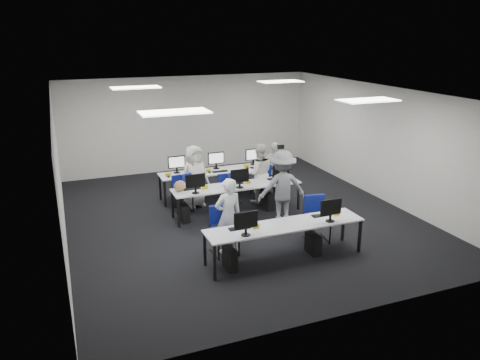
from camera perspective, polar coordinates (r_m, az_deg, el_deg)
name	(u,v)px	position (r m, az deg, el deg)	size (l,w,h in m)	color
room	(240,157)	(10.99, 0.00, 2.84)	(9.00, 9.02, 3.00)	black
ceiling_panels	(240,93)	(10.71, 0.00, 10.54)	(5.20, 4.60, 0.02)	white
desk_front	(285,227)	(9.19, 5.51, -5.71)	(3.20, 0.70, 0.73)	silver
desk_mid	(237,187)	(11.41, -0.37, -0.91)	(3.20, 0.70, 0.73)	silver
desk_back	(218,172)	(12.66, -2.65, 0.97)	(3.20, 0.70, 0.73)	silver
equipment_front	(276,244)	(9.23, 4.43, -7.77)	(2.51, 0.41, 1.19)	#0B289B
equipment_mid	(230,201)	(11.43, -1.23, -2.58)	(2.91, 0.41, 1.19)	white
equipment_back	(225,182)	(12.83, -1.85, -0.30)	(2.91, 0.41, 1.19)	white
chair_0	(224,239)	(9.53, -1.96, -7.19)	(0.51, 0.55, 0.98)	navy
chair_1	(316,227)	(10.23, 9.30, -5.65)	(0.55, 0.59, 0.97)	navy
chair_2	(183,200)	(11.81, -7.02, -2.43)	(0.44, 0.48, 0.89)	navy
chair_3	(227,197)	(12.01, -1.54, -2.05)	(0.42, 0.45, 0.83)	navy
chair_4	(269,191)	(12.37, 3.50, -1.39)	(0.55, 0.58, 0.89)	navy
chair_5	(185,196)	(12.01, -6.72, -1.97)	(0.61, 0.64, 0.96)	navy
chair_6	(233,193)	(12.27, -0.89, -1.55)	(0.46, 0.50, 0.87)	navy
chair_7	(262,187)	(12.67, 2.67, -0.84)	(0.47, 0.51, 0.94)	navy
handbag	(180,186)	(11.04, -7.36, -0.73)	(0.32, 0.20, 0.26)	#9F7452
student_0	(228,216)	(9.38, -1.44, -4.40)	(0.58, 0.38, 1.58)	beige
student_1	(259,173)	(12.17, 2.32, 0.81)	(0.76, 0.60, 1.57)	beige
student_2	(195,176)	(11.93, -5.56, 0.46)	(0.78, 0.51, 1.60)	beige
student_3	(274,170)	(12.52, 4.12, 1.17)	(0.90, 0.38, 1.54)	beige
photographer	(282,187)	(10.84, 5.15, -0.92)	(1.13, 0.65, 1.74)	slate
dslr_camera	(281,147)	(10.75, 4.97, 4.09)	(0.14, 0.18, 0.10)	black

